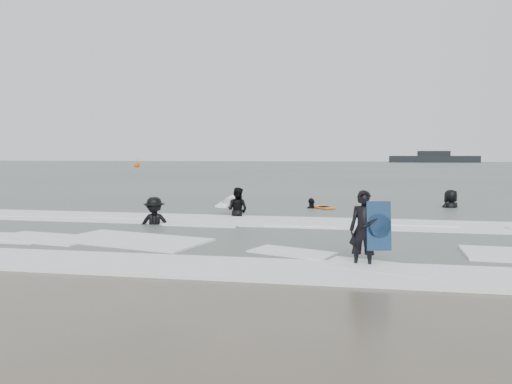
% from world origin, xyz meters
% --- Properties ---
extents(ground, '(320.00, 320.00, 0.00)m').
position_xyz_m(ground, '(0.00, 0.00, 0.00)').
color(ground, brown).
rests_on(ground, ground).
extents(sea, '(320.00, 320.00, 0.00)m').
position_xyz_m(sea, '(0.00, 80.00, 0.06)').
color(sea, '#47544C').
rests_on(sea, ground).
extents(surfer_centre, '(0.60, 0.43, 1.56)m').
position_xyz_m(surfer_centre, '(3.16, 0.08, 0.00)').
color(surfer_centre, black).
rests_on(surfer_centre, ground).
extents(surfer_wading, '(0.94, 0.83, 1.64)m').
position_xyz_m(surfer_wading, '(-1.12, 7.24, 0.00)').
color(surfer_wading, black).
rests_on(surfer_wading, ground).
extents(surfer_breaker, '(1.28, 0.94, 1.77)m').
position_xyz_m(surfer_breaker, '(-3.17, 4.65, 0.00)').
color(surfer_breaker, black).
rests_on(surfer_breaker, ground).
extents(surfer_right_near, '(0.97, 0.93, 1.62)m').
position_xyz_m(surfer_right_near, '(1.22, 10.48, 0.00)').
color(surfer_right_near, black).
rests_on(surfer_right_near, ground).
extents(surfer_right_far, '(1.14, 1.05, 1.95)m').
position_xyz_m(surfer_right_far, '(6.84, 11.85, 0.00)').
color(surfer_right_far, black).
rests_on(surfer_right_far, ground).
extents(surf_foam, '(30.03, 9.06, 0.09)m').
position_xyz_m(surf_foam, '(0.00, 3.70, 0.04)').
color(surf_foam, white).
rests_on(surf_foam, ground).
extents(bodyboards, '(5.65, 10.98, 1.25)m').
position_xyz_m(bodyboards, '(1.18, 6.05, 0.50)').
color(bodyboards, '#0F2849').
rests_on(bodyboards, ground).
extents(buoy, '(1.00, 1.00, 1.65)m').
position_xyz_m(buoy, '(-35.52, 73.23, 0.42)').
color(buoy, '#D84709').
rests_on(buoy, ground).
extents(vessel_horizon, '(24.76, 4.42, 3.36)m').
position_xyz_m(vessel_horizon, '(24.75, 141.99, 1.26)').
color(vessel_horizon, black).
rests_on(vessel_horizon, ground).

